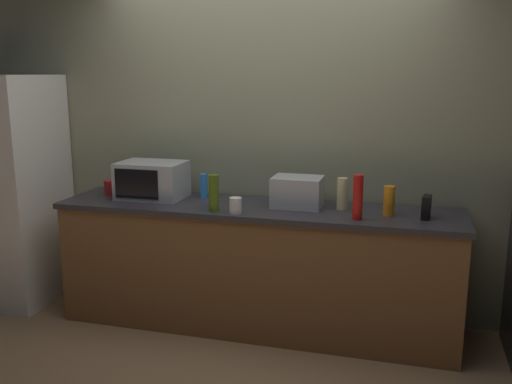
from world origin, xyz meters
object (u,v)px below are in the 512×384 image
Objects in this scene: toaster_oven at (297,192)px; mug_white at (236,205)px; bottle_spray_cleaner at (204,186)px; bottle_olive_oil at (214,193)px; cordless_phone at (426,207)px; bottle_hand_soap at (342,194)px; refrigerator at (9,190)px; microwave at (152,180)px; bottle_dish_soap at (389,201)px; mug_red at (110,187)px; bottle_hot_sauce at (358,197)px.

mug_white is (-0.36, -0.30, -0.05)m from toaster_oven.
bottle_olive_oil is at bearing -59.92° from bottle_spray_cleaner.
bottle_spray_cleaner is at bearing 133.64° from mug_white.
cordless_phone is 0.56m from bottle_hand_soap.
refrigerator is 3.75× the size of microwave.
cordless_phone is at bearing -0.83° from refrigerator.
bottle_dish_soap is at bearing -13.65° from bottle_hand_soap.
mug_red is at bearing 176.91° from microwave.
toaster_oven is 3.18× the size of mug_white.
bottle_spray_cleaner is (-1.17, 0.33, -0.05)m from bottle_hot_sauce.
bottle_hot_sauce is 0.80m from mug_white.
bottle_dish_soap is (0.19, 0.17, -0.05)m from bottle_hot_sauce.
mug_red is at bearing 164.48° from mug_white.
bottle_hand_soap is 0.28m from bottle_hot_sauce.
cordless_phone is (3.19, -0.05, 0.07)m from refrigerator.
bottle_dish_soap reaches higher than bottle_spray_cleaner.
toaster_oven is 0.50m from bottle_hot_sauce.
mug_white is (0.74, -0.29, -0.08)m from microwave.
bottle_olive_oil reaches higher than toaster_oven.
bottle_hand_soap is (1.41, 0.01, -0.03)m from microwave.
refrigerator is 16.47× the size of mug_red.
mug_white is (-0.98, -0.22, -0.04)m from bottle_dish_soap.
bottle_dish_soap is 1.08× the size of bottle_spray_cleaner.
bottle_olive_oil is at bearing -24.47° from microwave.
mug_red is at bearing -173.43° from bottle_spray_cleaner.
refrigerator reaches higher than bottle_hot_sauce.
toaster_oven is 0.31m from bottle_hand_soap.
bottle_spray_cleaner is 1.65× the size of mug_red.
cordless_phone is 0.77× the size of bottle_dish_soap.
mug_white is at bearing -15.52° from mug_red.
cordless_phone reaches higher than mug_red.
toaster_oven is 1.56× the size of bottle_hand_soap.
cordless_phone is at bearing -7.07° from toaster_oven.
bottle_hot_sauce reaches higher than bottle_hand_soap.
toaster_oven reaches higher than mug_white.
toaster_oven is 1.46m from mug_red.
cordless_phone is 1.40× the size of mug_white.
toaster_oven is 0.59m from bottle_olive_oil.
refrigerator is 2.34m from toaster_oven.
bottle_hot_sauce reaches higher than mug_white.
bottle_spray_cleaner is (0.37, 0.10, -0.04)m from microwave.
microwave reaches higher than toaster_oven.
bottle_hot_sauce is (2.77, -0.18, 0.14)m from refrigerator.
bottle_hot_sauce reaches higher than microwave.
bottle_hand_soap is at bearing 0.43° from toaster_oven.
bottle_olive_oil is 0.86× the size of bottle_hot_sauce.
microwave is 0.80m from mug_white.
refrigerator is 2.78m from bottle_hot_sauce.
microwave reaches higher than cordless_phone.
refrigerator is 3.19m from cordless_phone.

